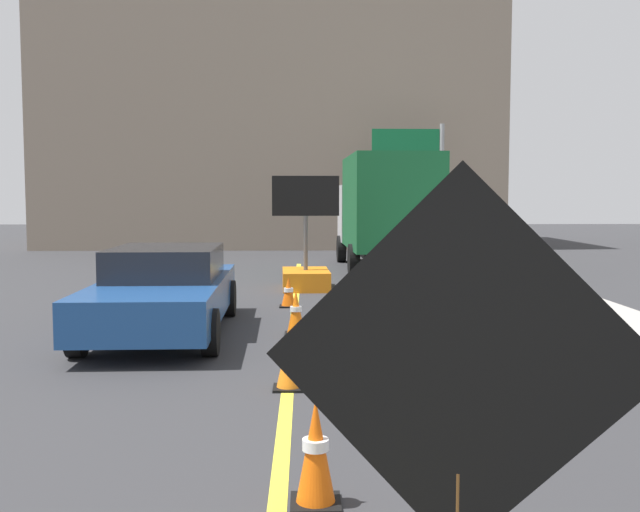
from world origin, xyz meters
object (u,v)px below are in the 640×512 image
traffic_cone_far_lane (296,312)px  traffic_cone_curbside (288,292)px  traffic_cone_mid_lane (289,361)px  box_truck (386,209)px  roadwork_sign (460,372)px  highway_guide_sign (421,165)px  arrow_board_trailer (306,269)px  traffic_cone_near_sign (316,453)px  pickup_car (165,290)px

traffic_cone_far_lane → traffic_cone_curbside: traffic_cone_far_lane is taller
traffic_cone_curbside → traffic_cone_mid_lane: bearing=-88.7°
box_truck → traffic_cone_mid_lane: size_ratio=10.55×
roadwork_sign → highway_guide_sign: (3.84, 25.26, 1.95)m
arrow_board_trailer → traffic_cone_far_lane: 5.92m
arrow_board_trailer → traffic_cone_near_sign: bearing=-89.7°
roadwork_sign → box_truck: (1.83, 19.25, 0.36)m
roadwork_sign → arrow_board_trailer: (-0.62, 14.56, -0.99)m
roadwork_sign → arrow_board_trailer: size_ratio=0.86×
highway_guide_sign → box_truck: bearing=-108.5°
box_truck → traffic_cone_near_sign: bearing=-97.9°
traffic_cone_curbside → pickup_car: bearing=-124.9°
highway_guide_sign → traffic_cone_far_lane: (-4.62, -16.62, -3.06)m
roadwork_sign → highway_guide_sign: highway_guide_sign is taller
pickup_car → highway_guide_sign: bearing=67.7°
traffic_cone_near_sign → traffic_cone_curbside: bearing=92.4°
roadwork_sign → highway_guide_sign: size_ratio=0.47×
traffic_cone_near_sign → traffic_cone_mid_lane: bearing=94.7°
box_truck → traffic_cone_mid_lane: 14.29m
arrow_board_trailer → traffic_cone_curbside: size_ratio=4.50×
box_truck → traffic_cone_mid_lane: bearing=-100.7°
box_truck → traffic_cone_near_sign: box_truck is taller
traffic_cone_mid_lane → arrow_board_trailer: bearing=88.7°
arrow_board_trailer → traffic_cone_mid_lane: arrow_board_trailer is taller
arrow_board_trailer → traffic_cone_curbside: arrow_board_trailer is taller
roadwork_sign → traffic_cone_mid_lane: 5.47m
traffic_cone_mid_lane → traffic_cone_far_lane: (0.04, 3.35, 0.03)m
arrow_board_trailer → highway_guide_sign: size_ratio=0.54×
box_truck → highway_guide_sign: (2.02, 6.01, 1.59)m
traffic_cone_far_lane → traffic_cone_curbside: bearing=93.6°
arrow_board_trailer → box_truck: (2.44, 4.70, 1.35)m
highway_guide_sign → traffic_cone_far_lane: 17.53m
box_truck → traffic_cone_near_sign: 17.36m
traffic_cone_mid_lane → roadwork_sign: bearing=-81.2°
pickup_car → traffic_cone_near_sign: (2.34, -6.71, -0.32)m
box_truck → traffic_cone_far_lane: 11.03m
pickup_car → box_truck: bearing=65.6°
arrow_board_trailer → traffic_cone_far_lane: size_ratio=3.71×
pickup_car → traffic_cone_near_sign: size_ratio=6.76×
highway_guide_sign → traffic_cone_far_lane: highway_guide_sign is taller
traffic_cone_near_sign → traffic_cone_mid_lane: (-0.26, 3.17, -0.06)m
pickup_car → traffic_cone_far_lane: pickup_car is taller
arrow_board_trailer → traffic_cone_curbside: (-0.35, -2.96, -0.19)m
arrow_board_trailer → highway_guide_sign: highway_guide_sign is taller
traffic_cone_mid_lane → highway_guide_sign: bearing=76.9°
highway_guide_sign → traffic_cone_near_sign: highway_guide_sign is taller
roadwork_sign → pickup_car: bearing=108.2°
arrow_board_trailer → traffic_cone_near_sign: arrow_board_trailer is taller
highway_guide_sign → arrow_board_trailer: bearing=-112.6°
roadwork_sign → pickup_car: size_ratio=0.44×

